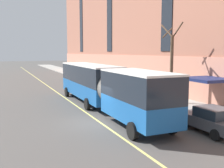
# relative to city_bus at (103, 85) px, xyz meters

# --- Properties ---
(ground_plane) EXTENTS (260.00, 260.00, 0.00)m
(ground_plane) POSITION_rel_city_bus_xyz_m (-1.97, -3.76, -2.12)
(ground_plane) COLOR #4C4947
(sidewalk) EXTENTS (4.46, 160.00, 0.15)m
(sidewalk) POSITION_rel_city_bus_xyz_m (7.20, -0.76, -2.04)
(sidewalk) COLOR #9E9B93
(sidewalk) RESTS_ON ground
(city_bus) EXTENTS (2.89, 18.65, 3.66)m
(city_bus) POSITION_rel_city_bus_xyz_m (0.00, 0.00, 0.00)
(city_bus) COLOR #19569E
(city_bus) RESTS_ON ground
(parked_car_silver_0) EXTENTS (2.02, 4.61, 1.56)m
(parked_car_silver_0) POSITION_rel_city_bus_xyz_m (3.92, 25.46, -1.34)
(parked_car_silver_0) COLOR #B7B7BC
(parked_car_silver_0) RESTS_ON ground
(parked_car_darkgray_1) EXTENTS (2.02, 4.24, 1.56)m
(parked_car_darkgray_1) POSITION_rel_city_bus_xyz_m (3.70, -8.58, -1.34)
(parked_car_darkgray_1) COLOR #4C4C51
(parked_car_darkgray_1) RESTS_ON ground
(parked_car_silver_2) EXTENTS (2.03, 4.26, 1.56)m
(parked_car_silver_2) POSITION_rel_city_bus_xyz_m (3.84, -2.04, -1.34)
(parked_car_silver_2) COLOR #B7B7BC
(parked_car_silver_2) RESTS_ON ground
(parked_car_silver_5) EXTENTS (2.04, 4.59, 1.56)m
(parked_car_silver_5) POSITION_rel_city_bus_xyz_m (3.74, 7.71, -1.33)
(parked_car_silver_5) COLOR #B7B7BC
(parked_car_silver_5) RESTS_ON ground
(parked_car_champagne_6) EXTENTS (2.05, 4.50, 1.56)m
(parked_car_champagne_6) POSITION_rel_city_bus_xyz_m (3.75, 16.62, -1.34)
(parked_car_champagne_6) COLOR #BCAD89
(parked_car_champagne_6) RESTS_ON ground
(street_tree_mid_block) EXTENTS (1.63, 1.62, 7.39)m
(street_tree_mid_block) POSITION_rel_city_bus_xyz_m (6.62, -0.38, 1.63)
(street_tree_mid_block) COLOR brown
(street_tree_mid_block) RESTS_ON sidewalk
(lane_centerline) EXTENTS (0.16, 140.00, 0.01)m
(lane_centerline) POSITION_rel_city_bus_xyz_m (-1.70, -0.76, -2.11)
(lane_centerline) COLOR #E0D66B
(lane_centerline) RESTS_ON ground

